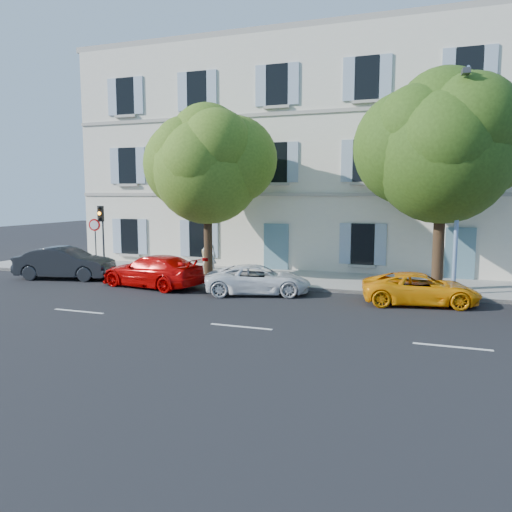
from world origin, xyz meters
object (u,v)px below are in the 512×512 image
at_px(car_dark_sedan, 65,263).
at_px(traffic_light, 102,224).
at_px(car_white_coupe, 258,279).
at_px(tree_right, 442,155).
at_px(street_lamp, 459,173).
at_px(pedestrian_b, 208,257).
at_px(pedestrian_a, 209,256).
at_px(tree_left, 207,170).
at_px(road_sign, 95,234).
at_px(car_yellow_supercar, 420,289).
at_px(car_red_coupe, 152,271).

height_order(car_dark_sedan, traffic_light, traffic_light).
relative_size(car_white_coupe, traffic_light, 1.29).
height_order(car_dark_sedan, tree_right, tree_right).
relative_size(street_lamp, pedestrian_b, 4.98).
bearing_deg(street_lamp, pedestrian_a, 173.60).
bearing_deg(tree_left, car_dark_sedan, -163.79).
bearing_deg(street_lamp, tree_right, 124.42).
distance_m(tree_right, road_sign, 16.54).
xyz_separation_m(car_dark_sedan, car_yellow_supercar, (16.07, -0.16, -0.18)).
xyz_separation_m(car_red_coupe, car_white_coupe, (4.83, 0.08, -0.11)).
distance_m(car_dark_sedan, traffic_light, 2.56).
relative_size(car_yellow_supercar, tree_right, 0.49).
height_order(car_yellow_supercar, traffic_light, traffic_light).
height_order(car_white_coupe, tree_right, tree_right).
height_order(car_dark_sedan, pedestrian_b, pedestrian_b).
distance_m(car_red_coupe, car_yellow_supercar, 11.07).
xyz_separation_m(car_red_coupe, car_yellow_supercar, (11.07, 0.25, -0.12)).
bearing_deg(tree_left, pedestrian_b, 116.03).
xyz_separation_m(traffic_light, pedestrian_b, (5.24, 1.12, -1.55)).
distance_m(tree_left, traffic_light, 6.19).
bearing_deg(road_sign, traffic_light, -10.01).
distance_m(car_red_coupe, pedestrian_a, 3.24).
relative_size(car_white_coupe, pedestrian_b, 2.56).
relative_size(road_sign, pedestrian_a, 1.46).
xyz_separation_m(road_sign, street_lamp, (16.76, -0.39, 2.76)).
xyz_separation_m(tree_left, pedestrian_b, (-0.38, 0.79, -4.13)).
relative_size(tree_left, pedestrian_a, 4.25).
height_order(tree_left, pedestrian_b, tree_left).
xyz_separation_m(tree_right, pedestrian_b, (-10.44, 0.54, -4.58)).
relative_size(car_yellow_supercar, tree_left, 0.54).
bearing_deg(pedestrian_a, car_white_coupe, 133.90).
xyz_separation_m(pedestrian_a, pedestrian_b, (-0.17, 0.21, -0.08)).
relative_size(car_yellow_supercar, pedestrian_b, 2.52).
bearing_deg(tree_right, car_red_coupe, -167.52).
bearing_deg(car_red_coupe, pedestrian_b, 169.07).
relative_size(car_red_coupe, car_yellow_supercar, 1.15).
xyz_separation_m(car_white_coupe, street_lamp, (7.42, 1.61, 4.23)).
xyz_separation_m(car_red_coupe, tree_left, (1.59, 2.33, 4.41)).
xyz_separation_m(car_red_coupe, pedestrian_b, (1.20, 3.12, 0.28)).
xyz_separation_m(car_yellow_supercar, road_sign, (-15.58, 1.83, 1.47)).
relative_size(traffic_light, pedestrian_b, 1.99).
height_order(road_sign, street_lamp, street_lamp).
bearing_deg(pedestrian_b, car_red_coupe, 107.50).
bearing_deg(car_yellow_supercar, tree_left, 67.34).
height_order(tree_left, pedestrian_a, tree_left).
bearing_deg(tree_left, car_white_coupe, -34.71).
bearing_deg(car_yellow_supercar, pedestrian_a, 64.36).
bearing_deg(pedestrian_b, road_sign, 48.81).
bearing_deg(car_yellow_supercar, car_red_coupe, 81.00).
distance_m(traffic_light, pedestrian_a, 5.68).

